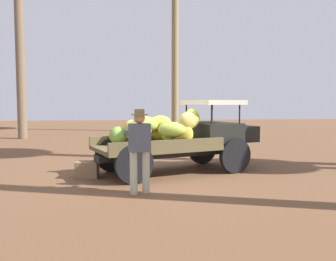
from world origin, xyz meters
TOP-DOWN VIEW (x-y plane):
  - ground_plane at (0.00, 0.00)m, footprint 60.00×60.00m
  - truck at (0.46, 0.01)m, footprint 4.66×2.93m
  - farmer at (-0.79, -2.19)m, footprint 0.54×0.50m
  - wooden_crate at (-2.01, -0.53)m, footprint 0.57×0.45m

SIDE VIEW (x-z plane):
  - ground_plane at x=0.00m, z-range 0.00..0.00m
  - wooden_crate at x=-2.01m, z-range 0.00..0.40m
  - truck at x=0.46m, z-range 0.01..1.90m
  - farmer at x=-0.79m, z-range 0.12..1.81m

